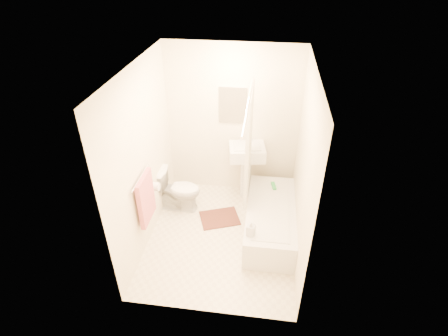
# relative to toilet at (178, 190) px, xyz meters

# --- Properties ---
(floor) EXTENTS (2.40, 2.40, 0.00)m
(floor) POSITION_rel_toilet_xyz_m (0.75, -0.57, -0.34)
(floor) COLOR beige
(floor) RESTS_ON ground
(ceiling) EXTENTS (2.40, 2.40, 0.00)m
(ceiling) POSITION_rel_toilet_xyz_m (0.75, -0.57, 2.06)
(ceiling) COLOR white
(ceiling) RESTS_ON ground
(wall_back) EXTENTS (2.00, 0.02, 2.40)m
(wall_back) POSITION_rel_toilet_xyz_m (0.75, 0.63, 0.86)
(wall_back) COLOR beige
(wall_back) RESTS_ON ground
(wall_left) EXTENTS (0.02, 2.40, 2.40)m
(wall_left) POSITION_rel_toilet_xyz_m (-0.25, -0.57, 0.86)
(wall_left) COLOR beige
(wall_left) RESTS_ON ground
(wall_right) EXTENTS (0.02, 2.40, 2.40)m
(wall_right) POSITION_rel_toilet_xyz_m (1.75, -0.57, 0.86)
(wall_right) COLOR beige
(wall_right) RESTS_ON ground
(mirror) EXTENTS (0.40, 0.03, 0.55)m
(mirror) POSITION_rel_toilet_xyz_m (0.75, 0.61, 1.16)
(mirror) COLOR white
(mirror) RESTS_ON wall_back
(curtain_rod) EXTENTS (0.03, 1.70, 0.03)m
(curtain_rod) POSITION_rel_toilet_xyz_m (1.05, -0.47, 1.66)
(curtain_rod) COLOR silver
(curtain_rod) RESTS_ON wall_back
(shower_curtain) EXTENTS (0.04, 0.80, 1.55)m
(shower_curtain) POSITION_rel_toilet_xyz_m (1.05, -0.07, 0.88)
(shower_curtain) COLOR silver
(shower_curtain) RESTS_ON curtain_rod
(towel_bar) EXTENTS (0.02, 0.60, 0.02)m
(towel_bar) POSITION_rel_toilet_xyz_m (-0.21, -0.82, 0.76)
(towel_bar) COLOR silver
(towel_bar) RESTS_ON wall_left
(towel) EXTENTS (0.06, 0.45, 0.66)m
(towel) POSITION_rel_toilet_xyz_m (-0.18, -0.82, 0.44)
(towel) COLOR #CC7266
(towel) RESTS_ON towel_bar
(toilet_paper) EXTENTS (0.11, 0.12, 0.12)m
(toilet_paper) POSITION_rel_toilet_xyz_m (-0.18, -0.45, 0.36)
(toilet_paper) COLOR white
(toilet_paper) RESTS_ON wall_left
(toilet) EXTENTS (0.69, 0.40, 0.67)m
(toilet) POSITION_rel_toilet_xyz_m (0.00, 0.00, 0.00)
(toilet) COLOR white
(toilet) RESTS_ON floor
(sink) EXTENTS (0.59, 0.50, 1.03)m
(sink) POSITION_rel_toilet_xyz_m (1.00, 0.41, 0.18)
(sink) COLOR silver
(sink) RESTS_ON floor
(bathtub) EXTENTS (0.67, 1.52, 0.43)m
(bathtub) POSITION_rel_toilet_xyz_m (1.42, -0.36, -0.12)
(bathtub) COLOR silver
(bathtub) RESTS_ON floor
(bath_mat) EXTENTS (0.67, 0.59, 0.02)m
(bath_mat) POSITION_rel_toilet_xyz_m (0.67, -0.19, -0.33)
(bath_mat) COLOR #4B2A1D
(bath_mat) RESTS_ON floor
(soap_bottle) EXTENTS (0.12, 0.12, 0.21)m
(soap_bottle) POSITION_rel_toilet_xyz_m (1.17, -0.92, 0.20)
(soap_bottle) COLOR white
(soap_bottle) RESTS_ON bathtub
(scrub_brush) EXTENTS (0.09, 0.18, 0.04)m
(scrub_brush) POSITION_rel_toilet_xyz_m (1.44, 0.13, 0.11)
(scrub_brush) COLOR green
(scrub_brush) RESTS_ON bathtub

